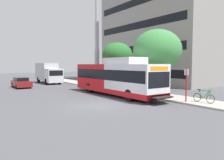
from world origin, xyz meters
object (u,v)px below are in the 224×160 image
Objects in this scene: bus_stop_sign_pole at (186,82)px; box_truck_background at (48,72)px; street_tree_near_stop at (157,50)px; parked_car_far_lane at (21,82)px; bicycle_parked at (204,97)px; street_tree_mid_block at (117,55)px; transit_bus at (115,78)px.

bus_stop_sign_pole is 0.37× the size of box_truck_background.
street_tree_near_stop reaches higher than parked_car_far_lane.
parked_car_far_lane is 6.80m from box_truck_background.
bus_stop_sign_pole is at bearing -110.83° from street_tree_near_stop.
parked_car_far_lane is (-8.79, 20.50, 0.10)m from bicycle_parked.
bus_stop_sign_pole is 1.68m from bicycle_parked.
box_truck_background is at bearing 41.32° from parked_car_far_lane.
street_tree_mid_block is (2.16, 12.01, 2.53)m from bus_stop_sign_pole.
street_tree_near_stop is (1.83, 4.81, 2.82)m from bus_stop_sign_pole.
street_tree_mid_block is 13.20m from box_truck_background.
street_tree_near_stop reaches higher than transit_bus.
bus_stop_sign_pole is 0.58× the size of parked_car_far_lane.
bicycle_parked is 0.28× the size of street_tree_near_stop.
transit_bus is 7.00m from bus_stop_sign_pole.
bicycle_parked is at bearing -95.99° from street_tree_mid_block.
parked_car_far_lane is at bearing -138.68° from box_truck_background.
bicycle_parked is at bearing -100.09° from street_tree_near_stop.
street_tree_near_stop is at bearing -92.64° from street_tree_mid_block.
parked_car_far_lane is (-9.83, 14.69, -3.81)m from street_tree_near_stop.
transit_bus is 5.04m from street_tree_near_stop.
street_tree_mid_block is at bearing -36.41° from parked_car_far_lane.
bicycle_parked is at bearing -70.67° from transit_bus.
transit_bus reaches higher than bus_stop_sign_pole.
box_truck_background reaches higher than bicycle_parked.
bus_stop_sign_pole is 0.41× the size of street_tree_near_stop.
street_tree_near_stop is at bearing -56.23° from parked_car_far_lane.
bus_stop_sign_pole is at bearing -82.97° from box_truck_background.
bus_stop_sign_pole is 1.48× the size of bicycle_parked.
parked_car_far_lane is 0.64× the size of box_truck_background.
street_tree_near_stop is 18.08m from parked_car_far_lane.
street_tree_near_stop is 19.90m from box_truck_background.
bicycle_parked is (2.71, -7.72, -1.14)m from transit_bus.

